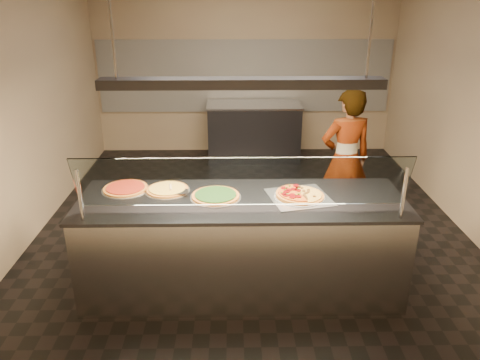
{
  "coord_description": "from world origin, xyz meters",
  "views": [
    {
      "loc": [
        -0.22,
        -4.95,
        2.64
      ],
      "look_at": [
        -0.15,
        -0.96,
        1.02
      ],
      "focal_mm": 35.0,
      "sensor_mm": 36.0,
      "label": 1
    }
  ],
  "objects_px": {
    "heat_lamp_housing": "(242,83)",
    "half_pizza_sausage": "(311,194)",
    "perforated_tray": "(299,197)",
    "pizza_cheese": "(167,189)",
    "serving_counter": "(242,244)",
    "pizza_tomato": "(126,188)",
    "pizza_spatula": "(175,189)",
    "worker": "(345,160)",
    "prep_table": "(254,131)",
    "half_pizza_pepperoni": "(288,194)",
    "sneeze_guard": "(243,183)",
    "pizza_spinach": "(216,195)"
  },
  "relations": [
    {
      "from": "serving_counter",
      "to": "sneeze_guard",
      "type": "height_order",
      "value": "sneeze_guard"
    },
    {
      "from": "pizza_tomato",
      "to": "heat_lamp_housing",
      "type": "xyz_separation_m",
      "value": [
        1.07,
        -0.23,
        1.01
      ]
    },
    {
      "from": "perforated_tray",
      "to": "heat_lamp_housing",
      "type": "xyz_separation_m",
      "value": [
        -0.52,
        -0.02,
        1.01
      ]
    },
    {
      "from": "serving_counter",
      "to": "half_pizza_sausage",
      "type": "relative_size",
      "value": 6.3
    },
    {
      "from": "pizza_spinach",
      "to": "pizza_cheese",
      "type": "xyz_separation_m",
      "value": [
        -0.45,
        0.15,
        -0.0
      ]
    },
    {
      "from": "serving_counter",
      "to": "pizza_tomato",
      "type": "relative_size",
      "value": 6.67
    },
    {
      "from": "pizza_tomato",
      "to": "half_pizza_pepperoni",
      "type": "bearing_deg",
      "value": -7.89
    },
    {
      "from": "half_pizza_pepperoni",
      "to": "pizza_tomato",
      "type": "bearing_deg",
      "value": 172.11
    },
    {
      "from": "pizza_cheese",
      "to": "half_pizza_pepperoni",
      "type": "bearing_deg",
      "value": -8.86
    },
    {
      "from": "perforated_tray",
      "to": "half_pizza_sausage",
      "type": "distance_m",
      "value": 0.1
    },
    {
      "from": "serving_counter",
      "to": "half_pizza_pepperoni",
      "type": "relative_size",
      "value": 6.3
    },
    {
      "from": "perforated_tray",
      "to": "half_pizza_pepperoni",
      "type": "height_order",
      "value": "half_pizza_pepperoni"
    },
    {
      "from": "serving_counter",
      "to": "worker",
      "type": "bearing_deg",
      "value": 46.45
    },
    {
      "from": "half_pizza_pepperoni",
      "to": "worker",
      "type": "bearing_deg",
      "value": 57.39
    },
    {
      "from": "serving_counter",
      "to": "sneeze_guard",
      "type": "distance_m",
      "value": 0.83
    },
    {
      "from": "pizza_spinach",
      "to": "heat_lamp_housing",
      "type": "bearing_deg",
      "value": -9.45
    },
    {
      "from": "pizza_spatula",
      "to": "prep_table",
      "type": "xyz_separation_m",
      "value": [
        0.89,
        3.56,
        -0.49
      ]
    },
    {
      "from": "prep_table",
      "to": "pizza_cheese",
      "type": "bearing_deg",
      "value": -105.21
    },
    {
      "from": "serving_counter",
      "to": "half_pizza_pepperoni",
      "type": "distance_m",
      "value": 0.65
    },
    {
      "from": "pizza_tomato",
      "to": "pizza_spatula",
      "type": "bearing_deg",
      "value": -7.82
    },
    {
      "from": "pizza_spatula",
      "to": "worker",
      "type": "relative_size",
      "value": 0.14
    },
    {
      "from": "serving_counter",
      "to": "pizza_tomato",
      "type": "distance_m",
      "value": 1.2
    },
    {
      "from": "pizza_spatula",
      "to": "heat_lamp_housing",
      "type": "height_order",
      "value": "heat_lamp_housing"
    },
    {
      "from": "sneeze_guard",
      "to": "half_pizza_pepperoni",
      "type": "distance_m",
      "value": 0.61
    },
    {
      "from": "pizza_spatula",
      "to": "half_pizza_pepperoni",
      "type": "bearing_deg",
      "value": -7.92
    },
    {
      "from": "half_pizza_pepperoni",
      "to": "half_pizza_sausage",
      "type": "xyz_separation_m",
      "value": [
        0.2,
        0.0,
        -0.01
      ]
    },
    {
      "from": "pizza_cheese",
      "to": "pizza_spatula",
      "type": "height_order",
      "value": "pizza_spatula"
    },
    {
      "from": "half_pizza_pepperoni",
      "to": "prep_table",
      "type": "xyz_separation_m",
      "value": [
        -0.13,
        3.7,
        -0.5
      ]
    },
    {
      "from": "heat_lamp_housing",
      "to": "pizza_tomato",
      "type": "bearing_deg",
      "value": 168.0
    },
    {
      "from": "pizza_cheese",
      "to": "prep_table",
      "type": "bearing_deg",
      "value": 74.79
    },
    {
      "from": "perforated_tray",
      "to": "pizza_tomato",
      "type": "height_order",
      "value": "pizza_tomato"
    },
    {
      "from": "pizza_tomato",
      "to": "heat_lamp_housing",
      "type": "distance_m",
      "value": 1.49
    },
    {
      "from": "half_pizza_pepperoni",
      "to": "pizza_cheese",
      "type": "height_order",
      "value": "half_pizza_pepperoni"
    },
    {
      "from": "half_pizza_sausage",
      "to": "pizza_spatula",
      "type": "relative_size",
      "value": 2.0
    },
    {
      "from": "pizza_spinach",
      "to": "perforated_tray",
      "type": "bearing_deg",
      "value": -1.29
    },
    {
      "from": "pizza_spinach",
      "to": "worker",
      "type": "bearing_deg",
      "value": 40.61
    },
    {
      "from": "pizza_spinach",
      "to": "heat_lamp_housing",
      "type": "relative_size",
      "value": 0.2
    },
    {
      "from": "half_pizza_sausage",
      "to": "worker",
      "type": "distance_m",
      "value": 1.41
    },
    {
      "from": "perforated_tray",
      "to": "pizza_cheese",
      "type": "distance_m",
      "value": 1.21
    },
    {
      "from": "pizza_tomato",
      "to": "heat_lamp_housing",
      "type": "bearing_deg",
      "value": -12.0
    },
    {
      "from": "perforated_tray",
      "to": "pizza_spinach",
      "type": "bearing_deg",
      "value": 178.71
    },
    {
      "from": "pizza_tomato",
      "to": "worker",
      "type": "bearing_deg",
      "value": 24.77
    },
    {
      "from": "pizza_spatula",
      "to": "prep_table",
      "type": "bearing_deg",
      "value": 76.0
    },
    {
      "from": "serving_counter",
      "to": "pizza_tomato",
      "type": "bearing_deg",
      "value": 168.0
    },
    {
      "from": "half_pizza_pepperoni",
      "to": "half_pizza_sausage",
      "type": "relative_size",
      "value": 1.0
    },
    {
      "from": "heat_lamp_housing",
      "to": "half_pizza_sausage",
      "type": "bearing_deg",
      "value": 2.07
    },
    {
      "from": "serving_counter",
      "to": "heat_lamp_housing",
      "type": "xyz_separation_m",
      "value": [
        0.0,
        0.0,
        1.48
      ]
    },
    {
      "from": "serving_counter",
      "to": "perforated_tray",
      "type": "distance_m",
      "value": 0.7
    },
    {
      "from": "pizza_tomato",
      "to": "serving_counter",
      "type": "bearing_deg",
      "value": -12.0
    },
    {
      "from": "half_pizza_sausage",
      "to": "pizza_cheese",
      "type": "relative_size",
      "value": 1.12
    }
  ]
}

